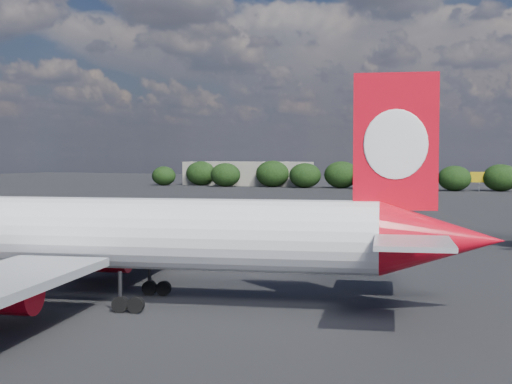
% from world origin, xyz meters
% --- Properties ---
extents(ground, '(500.00, 500.00, 0.00)m').
position_xyz_m(ground, '(0.00, 60.00, 0.00)').
color(ground, black).
rests_on(ground, ground).
extents(qantas_airliner, '(47.75, 45.68, 15.69)m').
position_xyz_m(qantas_airliner, '(6.58, 11.81, 4.78)').
color(qantas_airliner, white).
rests_on(qantas_airliner, ground).
extents(terminal_building, '(42.00, 16.00, 8.00)m').
position_xyz_m(terminal_building, '(-65.00, 192.00, 4.00)').
color(terminal_building, gray).
rests_on(terminal_building, ground).
extents(highway_sign, '(6.00, 0.30, 4.50)m').
position_xyz_m(highway_sign, '(-18.00, 176.00, 3.13)').
color(highway_sign, '#14681F').
rests_on(highway_sign, ground).
extents(billboard_yellow, '(5.00, 0.30, 5.50)m').
position_xyz_m(billboard_yellow, '(12.00, 182.00, 3.87)').
color(billboard_yellow, gold).
rests_on(billboard_yellow, ground).
extents(horizon_treeline, '(201.31, 17.20, 9.17)m').
position_xyz_m(horizon_treeline, '(-1.40, 180.28, 3.93)').
color(horizon_treeline, black).
rests_on(horizon_treeline, ground).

